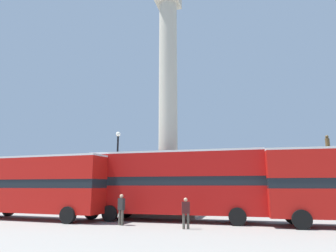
# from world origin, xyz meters

# --- Properties ---
(ground_plane) EXTENTS (200.00, 200.00, 0.00)m
(ground_plane) POSITION_xyz_m (0.00, 0.00, 0.00)
(ground_plane) COLOR gray
(monument_column) EXTENTS (5.07, 5.07, 20.18)m
(monument_column) POSITION_xyz_m (0.00, 0.00, 6.26)
(monument_column) COLOR #ADA593
(monument_column) RESTS_ON ground_plane
(bus_a) EXTENTS (11.20, 2.82, 4.37)m
(bus_a) POSITION_xyz_m (1.52, -4.00, 2.42)
(bus_a) COLOR #A80F0C
(bus_a) RESTS_ON ground_plane
(bus_b) EXTENTS (10.32, 3.34, 4.14)m
(bus_b) POSITION_xyz_m (-7.78, -5.40, 2.30)
(bus_b) COLOR #B7140F
(bus_b) RESTS_ON ground_plane
(equestrian_statue) EXTENTS (3.15, 2.53, 6.49)m
(equestrian_statue) POSITION_xyz_m (12.88, 4.97, 2.02)
(equestrian_statue) COLOR #ADA593
(equestrian_statue) RESTS_ON ground_plane
(street_lamp) EXTENTS (0.36, 0.36, 6.31)m
(street_lamp) POSITION_xyz_m (-3.43, -2.11, 3.19)
(street_lamp) COLOR black
(street_lamp) RESTS_ON ground_plane
(pedestrian_near_lamp) EXTENTS (0.48, 0.38, 1.72)m
(pedestrian_near_lamp) POSITION_xyz_m (-1.01, -6.68, 0.97)
(pedestrian_near_lamp) COLOR #4C473D
(pedestrian_near_lamp) RESTS_ON ground_plane
(pedestrian_by_plinth) EXTENTS (0.45, 0.28, 1.59)m
(pedestrian_by_plinth) POSITION_xyz_m (2.87, -7.22, 0.86)
(pedestrian_by_plinth) COLOR #4C473D
(pedestrian_by_plinth) RESTS_ON ground_plane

